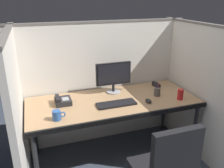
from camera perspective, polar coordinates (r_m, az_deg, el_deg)
cubicle_partition_rear at (r=3.03m, az=-2.45°, el=0.18°), size 2.21×0.06×1.57m
cubicle_partition_left at (r=2.43m, az=-21.71°, el=-6.80°), size 0.06×1.41×1.57m
cubicle_partition_right at (r=3.01m, az=19.16°, el=-1.08°), size 0.06×1.41×1.57m
desk at (r=2.67m, az=0.44°, el=-5.07°), size 1.90×0.80×0.74m
monitor_center at (r=2.80m, az=0.36°, el=2.08°), size 0.43×0.17×0.37m
keyboard_main at (r=2.55m, az=1.08°, el=-4.83°), size 0.43×0.15×0.02m
computer_mouse at (r=2.64m, az=8.82°, el=-4.04°), size 0.06×0.10×0.04m
red_stapler at (r=3.08m, az=10.67°, el=-0.23°), size 0.04×0.15×0.06m
coffee_mug at (r=2.30m, az=-13.24°, el=-7.40°), size 0.13×0.08×0.09m
soda_can at (r=2.77m, az=16.27°, el=-2.45°), size 0.07×0.07×0.12m
pen_cup at (r=2.81m, az=10.90°, el=-1.84°), size 0.08×0.08×0.16m
desk_phone at (r=2.62m, az=-11.91°, el=-4.03°), size 0.17×0.19×0.09m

